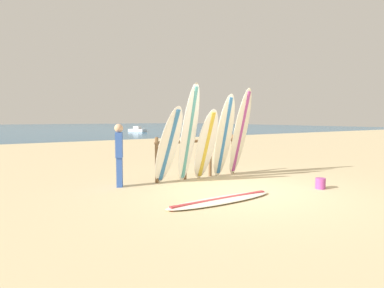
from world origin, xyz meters
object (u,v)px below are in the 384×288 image
object	(u,v)px
surfboard_rack	(198,152)
beachgoer_standing	(119,152)
surfboard_leaning_center	(224,136)
small_boat_offshore	(137,130)
surfboard_leaning_center_right	(240,132)
surfboard_leaning_left	(189,133)
surfboard_lying_on_sand	(221,200)
surfboard_leaning_center_left	(206,145)
sand_bucket	(320,183)
surfboard_leaning_far_left	(168,146)

from	to	relation	value
surfboard_rack	beachgoer_standing	size ratio (longest dim) A/B	1.74
surfboard_rack	surfboard_leaning_center	size ratio (longest dim) A/B	1.14
surfboard_rack	small_boat_offshore	world-z (taller)	surfboard_rack
surfboard_rack	surfboard_leaning_center_right	size ratio (longest dim) A/B	1.06
surfboard_rack	surfboard_leaning_left	bearing A→B (deg)	-143.03
surfboard_lying_on_sand	surfboard_leaning_left	bearing A→B (deg)	76.81
surfboard_leaning_center_left	surfboard_lying_on_sand	world-z (taller)	surfboard_leaning_center_left
surfboard_leaning_center	sand_bucket	size ratio (longest dim) A/B	9.16
beachgoer_standing	surfboard_leaning_far_left	bearing A→B (deg)	-24.36
surfboard_lying_on_sand	beachgoer_standing	xyz separation A→B (m)	(-1.22, 2.41, 0.81)
surfboard_leaning_center_left	beachgoer_standing	size ratio (longest dim) A/B	1.25
surfboard_leaning_center_right	surfboard_leaning_center	bearing A→B (deg)	178.73
surfboard_rack	surfboard_leaning_center_left	distance (m)	0.50
sand_bucket	beachgoer_standing	bearing A→B (deg)	144.23
surfboard_leaning_far_left	surfboard_lying_on_sand	bearing A→B (deg)	-85.92
surfboard_leaning_center_left	beachgoer_standing	xyz separation A→B (m)	(-2.21, 0.52, -0.11)
surfboard_lying_on_sand	small_boat_offshore	world-z (taller)	small_boat_offshore
surfboard_leaning_left	sand_bucket	size ratio (longest dim) A/B	10.06
sand_bucket	surfboard_rack	bearing A→B (deg)	121.15
surfboard_leaning_far_left	surfboard_leaning_center_left	xyz separation A→B (m)	(1.13, -0.03, -0.03)
surfboard_leaning_far_left	surfboard_leaning_center_right	world-z (taller)	surfboard_leaning_center_right
surfboard_leaning_left	beachgoer_standing	world-z (taller)	surfboard_leaning_left
beachgoer_standing	surfboard_lying_on_sand	bearing A→B (deg)	-63.13
beachgoer_standing	surfboard_leaning_left	bearing A→B (deg)	-17.33
surfboard_leaning_left	beachgoer_standing	size ratio (longest dim) A/B	1.67
surfboard_leaning_center	surfboard_lying_on_sand	bearing A→B (deg)	-130.22
surfboard_rack	surfboard_lying_on_sand	xyz separation A→B (m)	(-1.03, -2.33, -0.69)
surfboard_lying_on_sand	small_boat_offshore	size ratio (longest dim) A/B	1.00
surfboard_rack	surfboard_leaning_center	xyz separation A→B (m)	(0.60, -0.41, 0.44)
surfboard_leaning_left	surfboard_leaning_center_left	size ratio (longest dim) A/B	1.34
surfboard_leaning_left	sand_bucket	xyz separation A→B (m)	(2.23, -2.29, -1.15)
surfboard_lying_on_sand	sand_bucket	distance (m)	2.71
surfboard_leaning_center_left	surfboard_lying_on_sand	xyz separation A→B (m)	(-0.99, -1.89, -0.92)
surfboard_leaning_center	small_boat_offshore	xyz separation A→B (m)	(10.23, 29.85, -0.91)
surfboard_leaning_left	small_boat_offshore	bearing A→B (deg)	69.09
surfboard_leaning_center_left	small_boat_offshore	size ratio (longest dim) A/B	0.76
surfboard_leaning_center	small_boat_offshore	size ratio (longest dim) A/B	0.93
surfboard_leaning_center_left	surfboard_leaning_center	size ratio (longest dim) A/B	0.82
surfboard_leaning_left	surfboard_leaning_center	size ratio (longest dim) A/B	1.10
surfboard_leaning_left	small_boat_offshore	distance (m)	32.00
surfboard_leaning_left	surfboard_lying_on_sand	xyz separation A→B (m)	(-0.44, -1.89, -1.24)
surfboard_leaning_center_right	surfboard_lying_on_sand	bearing A→B (deg)	-139.26
small_boat_offshore	surfboard_leaning_center_right	bearing A→B (deg)	-107.89
sand_bucket	surfboard_leaning_center_right	bearing A→B (deg)	101.19
surfboard_rack	sand_bucket	world-z (taller)	surfboard_rack
surfboard_leaning_center_left	sand_bucket	xyz separation A→B (m)	(1.69, -2.29, -0.83)
surfboard_leaning_center_right	small_boat_offshore	xyz separation A→B (m)	(9.64, 29.86, -1.01)
surfboard_rack	sand_bucket	distance (m)	3.24
surfboard_rack	surfboard_leaning_far_left	xyz separation A→B (m)	(-1.16, -0.41, 0.26)
surfboard_leaning_far_left	surfboard_leaning_center_left	distance (m)	1.13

